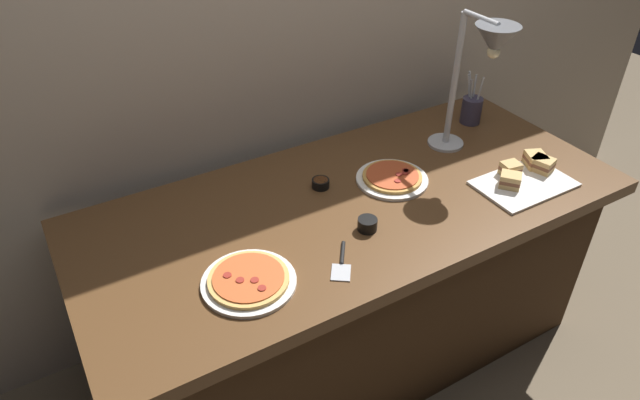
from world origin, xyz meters
TOP-DOWN VIEW (x-y plane):
  - ground_plane at (0.00, 0.00)m, footprint 8.00×8.00m
  - back_wall at (0.00, 0.50)m, footprint 4.40×0.04m
  - buffet_table at (0.00, 0.00)m, footprint 1.90×0.84m
  - heat_lamp at (0.52, 0.01)m, footprint 0.15×0.30m
  - pizza_plate_front at (0.18, 0.03)m, footprint 0.26×0.26m
  - pizza_plate_center at (-0.48, -0.19)m, footprint 0.27×0.27m
  - sandwich_platter at (0.60, -0.21)m, footprint 0.34×0.22m
  - sauce_cup_near at (-0.06, 0.13)m, footprint 0.06×0.06m
  - sauce_cup_far at (-0.05, -0.15)m, footprint 0.06×0.06m
  - utensil_holder at (0.73, 0.23)m, footprint 0.08×0.08m
  - serving_spatula at (-0.21, -0.25)m, footprint 0.13×0.16m

SIDE VIEW (x-z plane):
  - ground_plane at x=0.00m, z-range 0.00..0.00m
  - buffet_table at x=0.00m, z-range 0.01..0.77m
  - serving_spatula at x=-0.21m, z-range 0.76..0.77m
  - pizza_plate_front at x=0.18m, z-range 0.76..0.79m
  - pizza_plate_center at x=-0.48m, z-range 0.76..0.79m
  - sauce_cup_near at x=-0.06m, z-range 0.76..0.79m
  - sandwich_platter at x=0.60m, z-range 0.75..0.81m
  - sauce_cup_far at x=-0.05m, z-range 0.76..0.80m
  - utensil_holder at x=0.73m, z-range 0.71..0.93m
  - heat_lamp at x=0.52m, z-range 0.91..1.44m
  - back_wall at x=0.00m, z-range 0.00..2.40m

